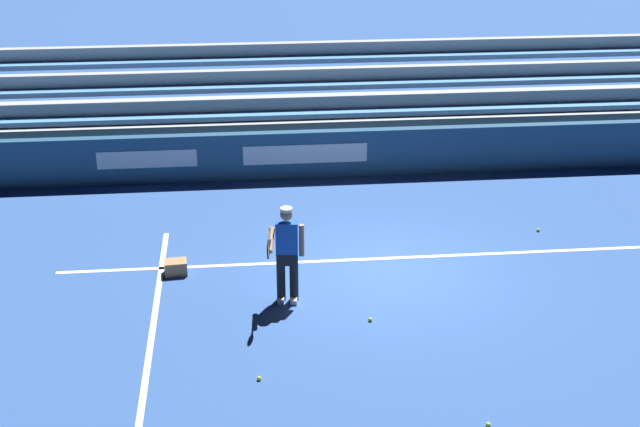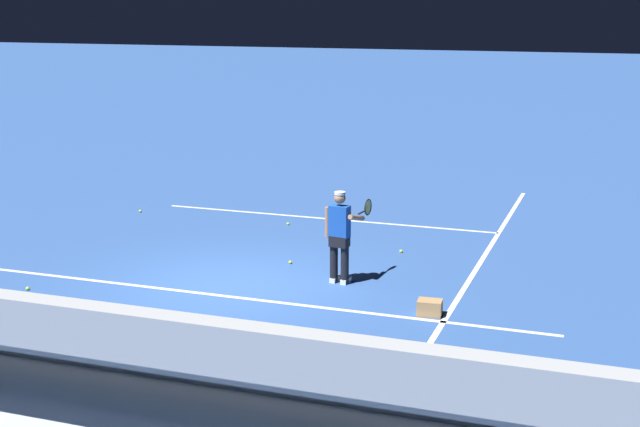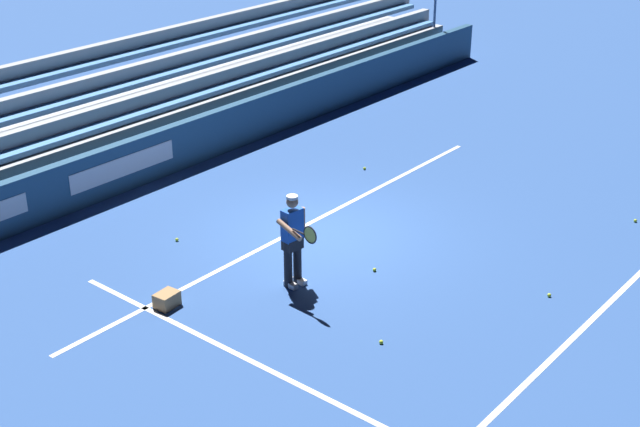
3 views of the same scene
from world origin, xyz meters
TOP-DOWN VIEW (x-y plane):
  - ground_plane at (0.00, 0.00)m, footprint 160.00×160.00m
  - court_baseline_white at (0.00, -0.50)m, footprint 12.00×0.10m
  - court_sideline_white at (4.11, 4.00)m, footprint 0.10×12.00m
  - court_service_line_white at (0.00, 5.50)m, footprint 8.22×0.10m
  - back_wall_sponsor_board at (0.01, -4.77)m, footprint 27.00×0.25m
  - bleacher_stand at (0.00, -6.60)m, footprint 25.65×2.40m
  - tennis_player at (1.89, 0.91)m, footprint 0.65×0.97m
  - ball_box_cardboard at (3.83, -0.26)m, footprint 0.42×0.33m
  - tennis_ball_by_box at (2.45, 3.22)m, footprint 0.07×0.07m
  - tennis_ball_stray_back at (-4.49, 4.59)m, footprint 0.07×0.07m
  - tennis_ball_far_left at (2.05, -1.98)m, footprint 0.07×0.07m
  - tennis_ball_midcourt at (-3.25, -1.38)m, footprint 0.07×0.07m
  - tennis_ball_near_player at (-0.60, 4.61)m, footprint 0.07×0.07m
  - tennis_ball_on_baseline at (0.59, 1.72)m, footprint 0.07×0.07m

SIDE VIEW (x-z plane):
  - ground_plane at x=0.00m, z-range 0.00..0.00m
  - court_baseline_white at x=0.00m, z-range 0.00..0.01m
  - court_sideline_white at x=4.11m, z-range 0.00..0.01m
  - court_service_line_white at x=0.00m, z-range 0.00..0.01m
  - tennis_ball_by_box at x=2.45m, z-range 0.00..0.07m
  - tennis_ball_stray_back at x=-4.49m, z-range 0.00..0.07m
  - tennis_ball_far_left at x=2.05m, z-range 0.00..0.07m
  - tennis_ball_midcourt at x=-3.25m, z-range 0.00..0.07m
  - tennis_ball_near_player at x=-0.60m, z-range 0.00..0.07m
  - tennis_ball_on_baseline at x=0.59m, z-range 0.00..0.07m
  - ball_box_cardboard at x=3.83m, z-range 0.00..0.26m
  - back_wall_sponsor_board at x=0.01m, z-range 0.00..1.10m
  - bleacher_stand at x=0.00m, z-range -0.75..2.20m
  - tennis_player at x=1.89m, z-range 0.04..1.75m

